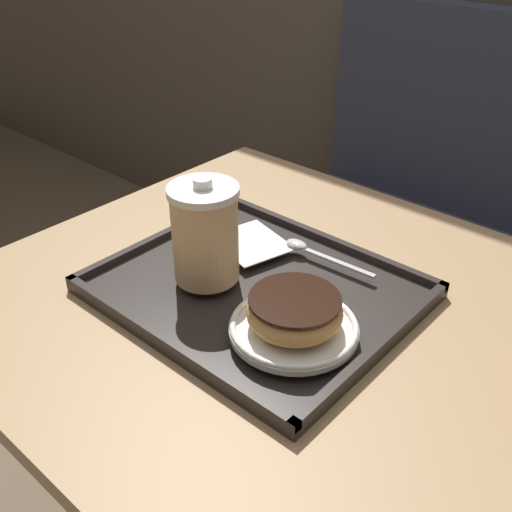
% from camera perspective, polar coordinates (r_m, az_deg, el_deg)
% --- Properties ---
extents(booth_bench, '(1.22, 0.44, 1.00)m').
position_cam_1_polar(booth_bench, '(1.74, 21.26, -3.27)').
color(booth_bench, '#33384C').
rests_on(booth_bench, ground_plane).
extents(cafe_table, '(0.85, 0.77, 0.76)m').
position_cam_1_polar(cafe_table, '(0.97, 2.15, -12.95)').
color(cafe_table, tan).
rests_on(cafe_table, ground_plane).
extents(serving_tray, '(0.42, 0.35, 0.02)m').
position_cam_1_polar(serving_tray, '(0.85, 0.00, -3.24)').
color(serving_tray, '#282321').
rests_on(serving_tray, cafe_table).
extents(napkin_paper, '(0.13, 0.12, 0.00)m').
position_cam_1_polar(napkin_paper, '(0.93, -0.50, 1.30)').
color(napkin_paper, white).
rests_on(napkin_paper, serving_tray).
extents(coffee_cup_front, '(0.10, 0.10, 0.15)m').
position_cam_1_polar(coffee_cup_front, '(0.82, -4.88, 2.21)').
color(coffee_cup_front, '#E0B784').
rests_on(coffee_cup_front, serving_tray).
extents(plate_with_chocolate_donut, '(0.16, 0.16, 0.01)m').
position_cam_1_polar(plate_with_chocolate_donut, '(0.75, 3.62, -6.78)').
color(plate_with_chocolate_donut, white).
rests_on(plate_with_chocolate_donut, serving_tray).
extents(donut_chocolate_glazed, '(0.12, 0.12, 0.04)m').
position_cam_1_polar(donut_chocolate_glazed, '(0.73, 3.69, -5.19)').
color(donut_chocolate_glazed, tan).
rests_on(donut_chocolate_glazed, plate_with_chocolate_donut).
extents(spoon, '(0.15, 0.02, 0.01)m').
position_cam_1_polar(spoon, '(0.91, 5.08, 0.61)').
color(spoon, silver).
rests_on(spoon, serving_tray).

